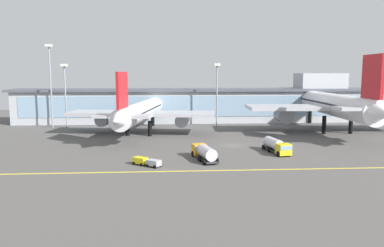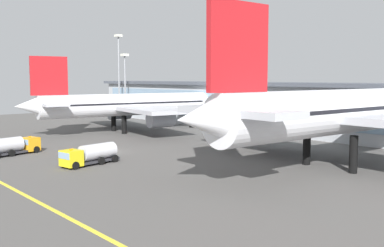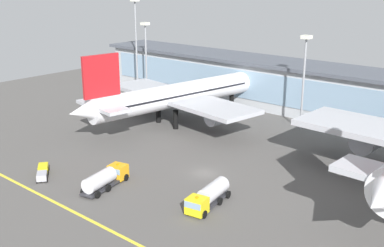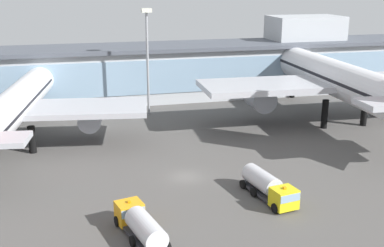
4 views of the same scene
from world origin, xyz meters
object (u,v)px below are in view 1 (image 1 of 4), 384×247
fuel_tanker_truck (277,146)px  apron_light_mast_east (50,74)px  apron_light_mast_centre (65,85)px  airliner_near_right (333,105)px  airliner_near_left (141,112)px  baggage_tug_near (146,162)px  apron_light_mast_west (217,84)px  service_truck_far (204,152)px

fuel_tanker_truck → apron_light_mast_east: bearing=-135.0°
apron_light_mast_centre → airliner_near_right: bearing=-9.7°
airliner_near_left → baggage_tug_near: (3.34, -35.85, -5.36)m
airliner_near_right → apron_light_mast_west: 34.49m
apron_light_mast_west → apron_light_mast_centre: (-46.24, 0.28, -0.13)m
airliner_near_right → service_truck_far: airliner_near_right is taller
fuel_tanker_truck → apron_light_mast_centre: size_ratio=0.48×
apron_light_mast_west → service_truck_far: bearing=-100.6°
apron_light_mast_west → airliner_near_right: bearing=-22.4°
baggage_tug_near → apron_light_mast_west: bearing=-74.9°
airliner_near_left → apron_light_mast_west: bearing=-50.7°
airliner_near_left → apron_light_mast_east: 33.15m
airliner_near_right → airliner_near_left: bearing=92.8°
service_truck_far → airliner_near_right: bearing=-64.0°
airliner_near_right → baggage_tug_near: size_ratio=10.90×
airliner_near_right → apron_light_mast_east: apron_light_mast_east is taller
baggage_tug_near → service_truck_far: bearing=-122.6°
apron_light_mast_west → airliner_near_left: bearing=-149.4°
airliner_near_right → apron_light_mast_west: bearing=70.0°
fuel_tanker_truck → apron_light_mast_east: (-58.02, 41.11, 14.78)m
airliner_near_left → apron_light_mast_centre: 28.16m
service_truck_far → apron_light_mast_centre: (-37.83, 45.35, 11.53)m
airliner_near_right → fuel_tanker_truck: size_ratio=6.31×
apron_light_mast_east → apron_light_mast_west: bearing=-1.1°
fuel_tanker_truck → baggage_tug_near: (-26.57, -9.10, -0.72)m
service_truck_far → apron_light_mast_west: bearing=-23.4°
fuel_tanker_truck → apron_light_mast_east: apron_light_mast_east is taller
baggage_tug_near → airliner_near_right: bearing=-108.0°
airliner_near_left → apron_light_mast_centre: bearing=68.8°
airliner_near_left → fuel_tanker_truck: bearing=-123.1°
airliner_near_right → apron_light_mast_centre: 79.01m
airliner_near_left → apron_light_mast_centre: apron_light_mast_centre is taller
airliner_near_left → airliner_near_right: size_ratio=0.87×
airliner_near_right → service_truck_far: size_ratio=6.29×
airliner_near_right → service_truck_far: 51.54m
airliner_near_right → fuel_tanker_truck: airliner_near_right is taller
airliner_near_left → fuel_tanker_truck: 40.40m
apron_light_mast_west → apron_light_mast_centre: 46.24m
service_truck_far → apron_light_mast_west: (8.41, 45.07, 11.66)m
airliner_near_right → apron_light_mast_east: 83.78m
service_truck_far → apron_light_mast_east: size_ratio=0.37×
airliner_near_right → baggage_tug_near: 62.67m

